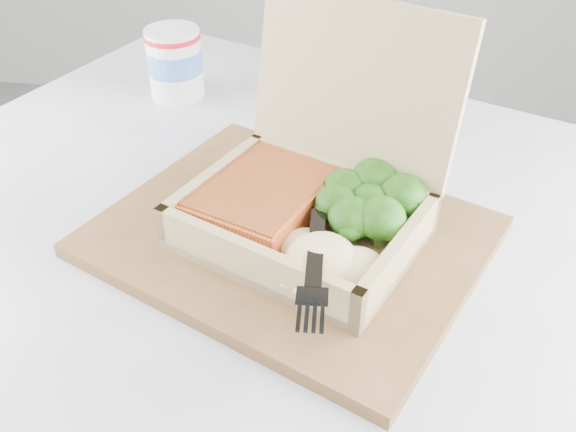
% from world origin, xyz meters
% --- Properties ---
extents(cafe_table, '(1.06, 1.06, 0.74)m').
position_xyz_m(cafe_table, '(0.15, 0.29, 0.55)').
color(cafe_table, black).
rests_on(cafe_table, floor).
extents(serving_tray, '(0.42, 0.38, 0.01)m').
position_xyz_m(serving_tray, '(0.20, 0.30, 0.74)').
color(serving_tray, brown).
rests_on(serving_tray, cafe_table).
extents(takeout_container, '(0.26, 0.25, 0.19)m').
position_xyz_m(takeout_container, '(0.23, 0.32, 0.80)').
color(takeout_container, tan).
rests_on(takeout_container, serving_tray).
extents(salmon_fillet, '(0.15, 0.17, 0.03)m').
position_xyz_m(salmon_fillet, '(0.18, 0.32, 0.78)').
color(salmon_fillet, '#D45329').
rests_on(salmon_fillet, takeout_container).
extents(broccoli_pile, '(0.10, 0.10, 0.04)m').
position_xyz_m(broccoli_pile, '(0.28, 0.31, 0.78)').
color(broccoli_pile, '#2F761A').
rests_on(broccoli_pile, takeout_container).
extents(mashed_potatoes, '(0.10, 0.09, 0.03)m').
position_xyz_m(mashed_potatoes, '(0.24, 0.24, 0.78)').
color(mashed_potatoes, beige).
rests_on(mashed_potatoes, takeout_container).
extents(plastic_fork, '(0.03, 0.17, 0.01)m').
position_xyz_m(plastic_fork, '(0.23, 0.26, 0.79)').
color(plastic_fork, black).
rests_on(plastic_fork, mashed_potatoes).
extents(paper_cup, '(0.07, 0.07, 0.09)m').
position_xyz_m(paper_cup, '(0.01, 0.58, 0.78)').
color(paper_cup, silver).
rests_on(paper_cup, cafe_table).
extents(receipt, '(0.11, 0.15, 0.00)m').
position_xyz_m(receipt, '(0.28, 0.47, 0.74)').
color(receipt, white).
rests_on(receipt, cafe_table).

